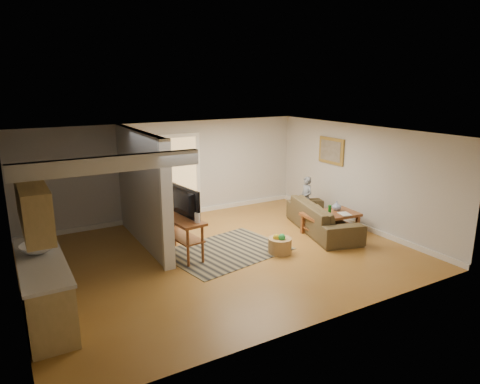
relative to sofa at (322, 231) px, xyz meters
name	(u,v)px	position (x,y,z in m)	size (l,w,h in m)	color
ground	(223,255)	(-2.75, -0.10, 0.00)	(7.50, 7.50, 0.00)	#996327
room_shell	(163,189)	(-3.81, 0.33, 1.46)	(7.54, 6.02, 2.52)	beige
area_rug	(226,251)	(-2.58, 0.06, 0.01)	(2.43, 1.78, 0.01)	black
sofa	(322,231)	(0.00, 0.00, 0.00)	(2.41, 0.94, 0.70)	#463F23
coffee_table	(331,217)	(0.07, -0.20, 0.39)	(1.34, 0.84, 0.76)	brown
tv_console	(181,221)	(-3.48, 0.30, 0.75)	(0.65, 1.37, 1.13)	brown
speaker_left	(170,234)	(-3.75, 0.22, 0.55)	(0.11, 0.11, 1.11)	black
speaker_right	(167,204)	(-3.07, 2.25, 0.55)	(0.11, 0.11, 1.11)	black
toy_basket	(280,245)	(-1.65, -0.58, 0.18)	(0.49, 0.49, 0.44)	olive
child	(305,219)	(0.25, 0.96, 0.00)	(0.41, 0.27, 1.13)	slate
toddler	(171,239)	(-3.35, 1.30, 0.00)	(0.48, 0.37, 0.98)	#1B2138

